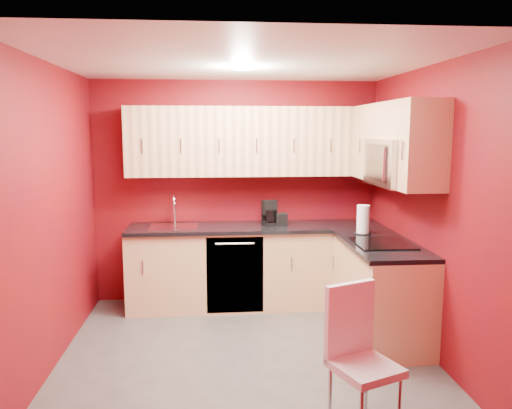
{
  "coord_description": "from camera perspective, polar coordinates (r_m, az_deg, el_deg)",
  "views": [
    {
      "loc": [
        -0.27,
        -4.18,
        1.95
      ],
      "look_at": [
        0.14,
        0.55,
        1.24
      ],
      "focal_mm": 35.0,
      "sensor_mm": 36.0,
      "label": 1
    }
  ],
  "objects": [
    {
      "name": "floor",
      "position": [
        4.62,
        -1.2,
        -16.46
      ],
      "size": [
        3.2,
        3.2,
        0.0
      ],
      "primitive_type": "plane",
      "color": "#504D4B",
      "rests_on": "ground"
    },
    {
      "name": "ceiling",
      "position": [
        4.22,
        -1.31,
        16.01
      ],
      "size": [
        3.2,
        3.2,
        0.0
      ],
      "primitive_type": "plane",
      "rotation": [
        3.14,
        0.0,
        0.0
      ],
      "color": "white",
      "rests_on": "wall_back"
    },
    {
      "name": "wall_back",
      "position": [
        5.73,
        -2.23,
        1.48
      ],
      "size": [
        3.2,
        0.0,
        3.2
      ],
      "primitive_type": "plane",
      "rotation": [
        1.57,
        0.0,
        0.0
      ],
      "color": "maroon",
      "rests_on": "floor"
    },
    {
      "name": "wall_front",
      "position": [
        2.78,
        0.78,
        -6.03
      ],
      "size": [
        3.2,
        0.0,
        3.2
      ],
      "primitive_type": "plane",
      "rotation": [
        -1.57,
        0.0,
        0.0
      ],
      "color": "maroon",
      "rests_on": "floor"
    },
    {
      "name": "wall_left",
      "position": [
        4.44,
        -22.34,
        -1.19
      ],
      "size": [
        0.0,
        3.0,
        3.0
      ],
      "primitive_type": "plane",
      "rotation": [
        1.57,
        0.0,
        1.57
      ],
      "color": "maroon",
      "rests_on": "floor"
    },
    {
      "name": "wall_right",
      "position": [
        4.63,
        18.92,
        -0.64
      ],
      "size": [
        0.0,
        3.0,
        3.0
      ],
      "primitive_type": "plane",
      "rotation": [
        1.57,
        0.0,
        -1.57
      ],
      "color": "maroon",
      "rests_on": "floor"
    },
    {
      "name": "base_cabinets_back",
      "position": [
        5.61,
        0.02,
        -7.17
      ],
      "size": [
        2.8,
        0.6,
        0.87
      ],
      "primitive_type": "cube",
      "color": "tan",
      "rests_on": "floor"
    },
    {
      "name": "base_cabinets_right",
      "position": [
        4.93,
        14.04,
        -9.62
      ],
      "size": [
        0.6,
        1.3,
        0.87
      ],
      "primitive_type": "cube",
      "color": "tan",
      "rests_on": "floor"
    },
    {
      "name": "countertop_back",
      "position": [
        5.49,
        0.04,
        -2.63
      ],
      "size": [
        2.8,
        0.63,
        0.04
      ],
      "primitive_type": "cube",
      "color": "black",
      "rests_on": "base_cabinets_back"
    },
    {
      "name": "countertop_right",
      "position": [
        4.8,
        14.13,
        -4.51
      ],
      "size": [
        0.63,
        1.27,
        0.04
      ],
      "primitive_type": "cube",
      "color": "black",
      "rests_on": "base_cabinets_right"
    },
    {
      "name": "upper_cabinets_back",
      "position": [
        5.52,
        -0.09,
        7.22
      ],
      "size": [
        2.8,
        0.35,
        0.75
      ],
      "primitive_type": "cube",
      "color": "#E8BB83",
      "rests_on": "wall_back"
    },
    {
      "name": "upper_cabinets_right",
      "position": [
        4.92,
        15.31,
        7.49
      ],
      "size": [
        0.35,
        1.55,
        0.75
      ],
      "color": "#E8BB83",
      "rests_on": "wall_right"
    },
    {
      "name": "microwave",
      "position": [
        4.69,
        15.87,
        4.66
      ],
      "size": [
        0.42,
        0.76,
        0.42
      ],
      "color": "silver",
      "rests_on": "upper_cabinets_right"
    },
    {
      "name": "cooktop",
      "position": [
        4.76,
        14.22,
        -4.31
      ],
      "size": [
        0.5,
        0.55,
        0.01
      ],
      "primitive_type": "cube",
      "color": "black",
      "rests_on": "countertop_right"
    },
    {
      "name": "sink",
      "position": [
        5.49,
        -9.39,
        -2.16
      ],
      "size": [
        0.52,
        0.42,
        0.35
      ],
      "color": "silver",
      "rests_on": "countertop_back"
    },
    {
      "name": "dishwasher_front",
      "position": [
        5.31,
        -2.42,
        -8.06
      ],
      "size": [
        0.6,
        0.02,
        0.82
      ],
      "primitive_type": "cube",
      "color": "black",
      "rests_on": "base_cabinets_back"
    },
    {
      "name": "downlight",
      "position": [
        4.52,
        -1.56,
        15.32
      ],
      "size": [
        0.2,
        0.2,
        0.01
      ],
      "primitive_type": "cylinder",
      "color": "white",
      "rests_on": "ceiling"
    },
    {
      "name": "coffee_maker",
      "position": [
        5.51,
        1.79,
        -0.97
      ],
      "size": [
        0.22,
        0.25,
        0.27
      ],
      "primitive_type": null,
      "rotation": [
        0.0,
        0.0,
        0.35
      ],
      "color": "black",
      "rests_on": "countertop_back"
    },
    {
      "name": "napkin_holder",
      "position": [
        5.49,
        2.91,
        -1.71
      ],
      "size": [
        0.13,
        0.13,
        0.13
      ],
      "primitive_type": null,
      "rotation": [
        0.0,
        0.0,
        0.02
      ],
      "color": "black",
      "rests_on": "countertop_back"
    },
    {
      "name": "paper_towel",
      "position": [
        5.13,
        12.13,
        -1.7
      ],
      "size": [
        0.18,
        0.18,
        0.29
      ],
      "primitive_type": null,
      "rotation": [
        0.0,
        0.0,
        -0.06
      ],
      "color": "white",
      "rests_on": "countertop_right"
    },
    {
      "name": "dining_chair",
      "position": [
        3.46,
        12.36,
        -16.96
      ],
      "size": [
        0.5,
        0.51,
        0.94
      ],
      "primitive_type": null,
      "rotation": [
        0.0,
        0.0,
        0.39
      ],
      "color": "silver",
      "rests_on": "floor"
    }
  ]
}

